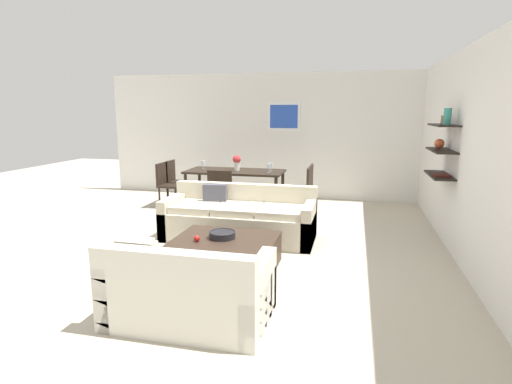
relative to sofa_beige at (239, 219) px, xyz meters
name	(u,v)px	position (x,y,z in m)	size (l,w,h in m)	color
ground_plane	(231,245)	(-0.04, -0.34, -0.29)	(18.00, 18.00, 0.00)	#BCB29E
back_wall_unit	(290,136)	(0.26, 3.19, 1.06)	(8.40, 0.09, 2.70)	silver
right_wall_shelf_unit	(457,152)	(2.99, 0.27, 1.06)	(0.34, 8.20, 2.70)	silver
sofa_beige	(239,219)	(0.00, 0.00, 0.00)	(2.24, 0.90, 0.78)	beige
loveseat_white	(189,290)	(0.23, -2.51, 0.00)	(1.43, 0.90, 0.78)	silver
coffee_table	(224,255)	(0.17, -1.28, -0.10)	(1.22, 1.08, 0.38)	#38281E
decorative_bowl	(222,234)	(0.13, -1.21, 0.13)	(0.32, 0.32, 0.08)	black
apple_on_coffee_table	(197,238)	(-0.12, -1.41, 0.13)	(0.08, 0.08, 0.08)	red
dining_table	(235,174)	(-0.61, 1.87, 0.39)	(1.89, 0.86, 0.75)	black
dining_chair_foot	(222,191)	(-0.61, 1.04, 0.21)	(0.44, 0.44, 0.88)	black
dining_chair_right_far	(305,184)	(0.74, 2.07, 0.21)	(0.44, 0.44, 0.88)	black
dining_chair_right_near	(303,188)	(0.74, 1.68, 0.21)	(0.44, 0.44, 0.88)	black
dining_chair_left_near	(167,182)	(-1.96, 1.68, 0.21)	(0.44, 0.44, 0.88)	black
dining_chair_left_far	(175,179)	(-1.96, 2.07, 0.21)	(0.44, 0.44, 0.88)	black
wine_glass_right_near	(269,166)	(0.08, 1.77, 0.57)	(0.07, 0.07, 0.17)	silver
wine_glass_left_far	(203,163)	(-1.31, 1.98, 0.57)	(0.08, 0.08, 0.16)	silver
wine_glass_right_far	(271,165)	(0.08, 1.98, 0.57)	(0.08, 0.08, 0.17)	silver
centerpiece_vase	(237,161)	(-0.57, 1.88, 0.64)	(0.16, 0.16, 0.30)	silver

